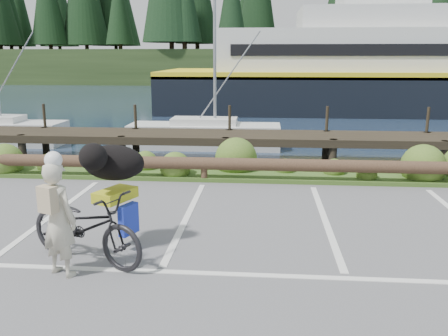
# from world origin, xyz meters

# --- Properties ---
(ground) EXTENTS (72.00, 72.00, 0.00)m
(ground) POSITION_xyz_m (0.00, 0.00, 0.00)
(ground) COLOR #535355
(harbor_backdrop) EXTENTS (170.00, 160.00, 30.00)m
(harbor_backdrop) POSITION_xyz_m (0.39, 78.52, -0.00)
(harbor_backdrop) COLOR #182539
(harbor_backdrop) RESTS_ON ground
(vegetation_strip) EXTENTS (34.00, 1.60, 0.10)m
(vegetation_strip) POSITION_xyz_m (0.00, 5.30, 0.05)
(vegetation_strip) COLOR #3D5B21
(vegetation_strip) RESTS_ON ground
(log_rail) EXTENTS (32.00, 0.30, 0.60)m
(log_rail) POSITION_xyz_m (0.00, 4.60, 0.00)
(log_rail) COLOR #443021
(log_rail) RESTS_ON ground
(bicycle) EXTENTS (2.20, 1.51, 1.10)m
(bicycle) POSITION_xyz_m (-1.16, -0.14, 0.55)
(bicycle) COLOR black
(bicycle) RESTS_ON ground
(cyclist) EXTENTS (0.70, 0.59, 1.62)m
(cyclist) POSITION_xyz_m (-1.35, -0.58, 0.81)
(cyclist) COLOR #BDB6A0
(cyclist) RESTS_ON ground
(dog) EXTENTS (0.82, 1.08, 0.56)m
(dog) POSITION_xyz_m (-0.89, 0.48, 1.38)
(dog) COLOR black
(dog) RESTS_ON bicycle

